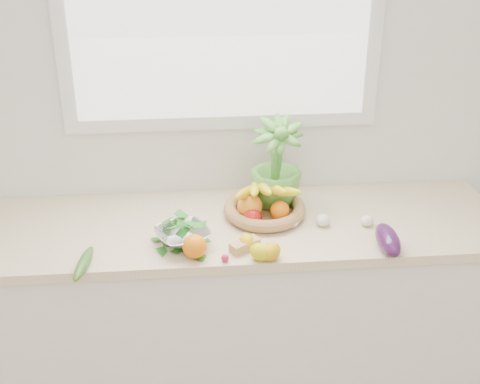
{
  "coord_description": "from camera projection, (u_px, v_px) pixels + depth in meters",
  "views": [
    {
      "loc": [
        -0.15,
        -0.39,
        2.27
      ],
      "look_at": [
        0.05,
        1.93,
        1.05
      ],
      "focal_mm": 50.0,
      "sensor_mm": 36.0,
      "label": 1
    }
  ],
  "objects": [
    {
      "name": "potted_herb",
      "position": [
        276.0,
        163.0,
        2.73
      ],
      "size": [
        0.24,
        0.24,
        0.38
      ],
      "primitive_type": "imported",
      "rotation": [
        0.0,
        0.0,
        -0.15
      ],
      "color": "#529837",
      "rests_on": "countertop"
    },
    {
      "name": "cucumber",
      "position": [
        84.0,
        263.0,
        2.41
      ],
      "size": [
        0.08,
        0.23,
        0.04
      ],
      "primitive_type": "ellipsoid",
      "rotation": [
        0.0,
        0.0,
        -0.16
      ],
      "color": "#315F1B",
      "rests_on": "countertop"
    },
    {
      "name": "fruit_basket",
      "position": [
        264.0,
        204.0,
        2.74
      ],
      "size": [
        0.39,
        0.39,
        0.18
      ],
      "color": "tan",
      "rests_on": "countertop"
    },
    {
      "name": "garlic_c",
      "position": [
        323.0,
        220.0,
        2.68
      ],
      "size": [
        0.07,
        0.07,
        0.05
      ],
      "primitive_type": "ellipsoid",
      "rotation": [
        0.0,
        0.0,
        -0.37
      ],
      "color": "white",
      "rests_on": "countertop"
    },
    {
      "name": "counter_cabinet",
      "position": [
        228.0,
        315.0,
        2.93
      ],
      "size": [
        2.2,
        0.58,
        0.86
      ],
      "primitive_type": "cube",
      "color": "silver",
      "rests_on": "ground"
    },
    {
      "name": "lemon_c",
      "position": [
        261.0,
        252.0,
        2.46
      ],
      "size": [
        0.11,
        0.1,
        0.07
      ],
      "primitive_type": "ellipsoid",
      "rotation": [
        0.0,
        0.0,
        1.03
      ],
      "color": "#CEC50B",
      "rests_on": "countertop"
    },
    {
      "name": "colander_with_spinach",
      "position": [
        182.0,
        232.0,
        2.54
      ],
      "size": [
        0.26,
        0.26,
        0.11
      ],
      "color": "white",
      "rests_on": "countertop"
    },
    {
      "name": "lemon_b",
      "position": [
        271.0,
        251.0,
        2.46
      ],
      "size": [
        0.1,
        0.11,
        0.07
      ],
      "primitive_type": "ellipsoid",
      "rotation": [
        0.0,
        0.0,
        -0.49
      ],
      "color": "#D59B0B",
      "rests_on": "countertop"
    },
    {
      "name": "garlic_a",
      "position": [
        292.0,
        221.0,
        2.67
      ],
      "size": [
        0.06,
        0.06,
        0.05
      ],
      "primitive_type": "ellipsoid",
      "rotation": [
        0.0,
        0.0,
        -0.11
      ],
      "color": "silver",
      "rests_on": "countertop"
    },
    {
      "name": "garlic_b",
      "position": [
        367.0,
        221.0,
        2.68
      ],
      "size": [
        0.07,
        0.07,
        0.04
      ],
      "primitive_type": "ellipsoid",
      "rotation": [
        0.0,
        0.0,
        0.4
      ],
      "color": "white",
      "rests_on": "countertop"
    },
    {
      "name": "lemon_a",
      "position": [
        246.0,
        241.0,
        2.53
      ],
      "size": [
        0.07,
        0.08,
        0.06
      ],
      "primitive_type": "ellipsoid",
      "rotation": [
        0.0,
        0.0,
        0.14
      ],
      "color": "#E3B10C",
      "rests_on": "countertop"
    },
    {
      "name": "apple",
      "position": [
        252.0,
        218.0,
        2.67
      ],
      "size": [
        0.09,
        0.09,
        0.08
      ],
      "primitive_type": "sphere",
      "rotation": [
        0.0,
        0.0,
        -0.26
      ],
      "color": "red",
      "rests_on": "countertop"
    },
    {
      "name": "orange_loose",
      "position": [
        195.0,
        246.0,
        2.47
      ],
      "size": [
        0.11,
        0.11,
        0.09
      ],
      "primitive_type": "sphere",
      "rotation": [
        0.0,
        0.0,
        0.24
      ],
      "color": "orange",
      "rests_on": "countertop"
    },
    {
      "name": "ginger",
      "position": [
        245.0,
        245.0,
        2.52
      ],
      "size": [
        0.13,
        0.1,
        0.04
      ],
      "primitive_type": "cube",
      "rotation": [
        0.0,
        0.0,
        0.56
      ],
      "color": "tan",
      "rests_on": "countertop"
    },
    {
      "name": "countertop",
      "position": [
        227.0,
        227.0,
        2.72
      ],
      "size": [
        2.24,
        0.62,
        0.04
      ],
      "primitive_type": "cube",
      "color": "beige",
      "rests_on": "counter_cabinet"
    },
    {
      "name": "back_wall",
      "position": [
        221.0,
        93.0,
        2.77
      ],
      "size": [
        4.5,
        0.02,
        2.7
      ],
      "primitive_type": "cube",
      "color": "white",
      "rests_on": "ground"
    },
    {
      "name": "radish",
      "position": [
        225.0,
        258.0,
        2.46
      ],
      "size": [
        0.04,
        0.04,
        0.03
      ],
      "primitive_type": "sphere",
      "rotation": [
        0.0,
        0.0,
        -0.34
      ],
      "color": "#C11846",
      "rests_on": "countertop"
    },
    {
      "name": "eggplant",
      "position": [
        388.0,
        240.0,
        2.51
      ],
      "size": [
        0.08,
        0.21,
        0.08
      ],
      "primitive_type": "ellipsoid",
      "rotation": [
        0.0,
        0.0,
        0.0
      ],
      "color": "#34103B",
      "rests_on": "countertop"
    }
  ]
}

